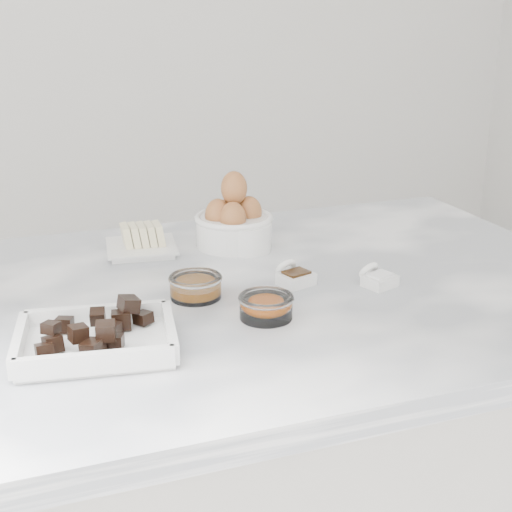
% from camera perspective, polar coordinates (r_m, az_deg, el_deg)
% --- Properties ---
extents(marble_slab, '(1.20, 0.80, 0.04)m').
position_cam_1_polar(marble_slab, '(1.18, -0.42, -3.33)').
color(marble_slab, white).
rests_on(marble_slab, cabinet).
extents(chocolate_dish, '(0.23, 0.19, 0.06)m').
position_cam_1_polar(chocolate_dish, '(0.97, -12.69, -6.21)').
color(chocolate_dish, white).
rests_on(chocolate_dish, marble_slab).
extents(butter_plate, '(0.14, 0.14, 0.05)m').
position_cam_1_polar(butter_plate, '(1.34, -9.27, 1.10)').
color(butter_plate, white).
rests_on(butter_plate, marble_slab).
extents(sugar_ramekin, '(0.09, 0.09, 0.05)m').
position_cam_1_polar(sugar_ramekin, '(1.33, -0.66, 1.62)').
color(sugar_ramekin, white).
rests_on(sugar_ramekin, marble_slab).
extents(egg_bowl, '(0.15, 0.15, 0.14)m').
position_cam_1_polar(egg_bowl, '(1.35, -1.79, 2.76)').
color(egg_bowl, white).
rests_on(egg_bowl, marble_slab).
extents(honey_bowl, '(0.09, 0.09, 0.04)m').
position_cam_1_polar(honey_bowl, '(1.12, -4.86, -2.41)').
color(honey_bowl, white).
rests_on(honey_bowl, marble_slab).
extents(zest_bowl, '(0.08, 0.08, 0.04)m').
position_cam_1_polar(zest_bowl, '(1.05, 0.81, -3.98)').
color(zest_bowl, white).
rests_on(zest_bowl, marble_slab).
extents(vanilla_spoon, '(0.06, 0.08, 0.04)m').
position_cam_1_polar(vanilla_spoon, '(1.18, 3.02, -1.58)').
color(vanilla_spoon, white).
rests_on(vanilla_spoon, marble_slab).
extents(salt_spoon, '(0.06, 0.07, 0.04)m').
position_cam_1_polar(salt_spoon, '(1.18, 9.66, -1.73)').
color(salt_spoon, white).
rests_on(salt_spoon, marble_slab).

